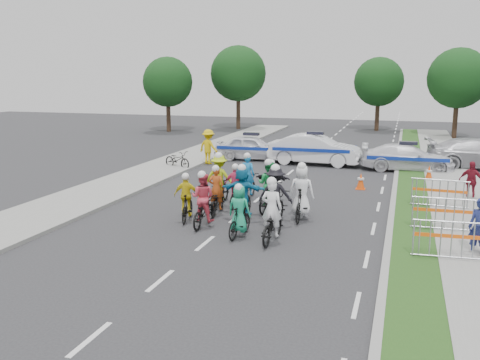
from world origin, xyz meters
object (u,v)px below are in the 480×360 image
(civilian_sedan, at_px, (480,154))
(police_car_2, at_px, (407,158))
(rider_4, at_px, (275,201))
(marshal_hiviz, at_px, (209,147))
(rider_9, at_px, (236,190))
(tree_0, at_px, (168,82))
(rider_11, at_px, (272,185))
(barrier_2, at_px, (439,195))
(spectator_2, at_px, (471,181))
(rider_0, at_px, (272,220))
(rider_3, at_px, (187,202))
(rider_2, at_px, (203,206))
(cone_0, at_px, (361,181))
(rider_12, at_px, (248,183))
(barrier_1, at_px, (445,216))
(police_car_1, at_px, (315,149))
(cone_1, at_px, (429,173))
(rider_8, at_px, (269,192))
(parked_bike, at_px, (177,160))
(rider_10, at_px, (219,184))
(tree_4, at_px, (379,82))
(tree_1, at_px, (458,78))
(tree_3, at_px, (238,74))
(rider_1, at_px, (239,216))
(rider_7, at_px, (302,198))
(rider_6, at_px, (217,198))
(barrier_0, at_px, (451,242))
(spectator_0, at_px, (480,228))

(civilian_sedan, bearing_deg, police_car_2, 107.60)
(rider_4, xyz_separation_m, marshal_hiviz, (-6.32, 10.68, 0.17))
(rider_9, distance_m, tree_0, 27.49)
(rider_9, distance_m, rider_11, 1.51)
(barrier_2, bearing_deg, spectator_2, 57.43)
(rider_0, xyz_separation_m, marshal_hiviz, (-6.64, 12.47, 0.30))
(rider_3, distance_m, civilian_sedan, 17.44)
(rider_2, distance_m, cone_0, 8.54)
(rider_12, distance_m, tree_0, 26.19)
(rider_12, xyz_separation_m, barrier_1, (7.14, -2.72, -0.05))
(rider_4, height_order, police_car_1, rider_4)
(cone_1, bearing_deg, rider_8, -126.83)
(rider_11, bearing_deg, parked_bike, -38.52)
(rider_10, distance_m, barrier_1, 8.04)
(cone_1, distance_m, tree_4, 22.76)
(rider_3, xyz_separation_m, tree_0, (-12.55, 25.88, 3.54))
(cone_1, bearing_deg, police_car_2, 111.47)
(barrier_2, distance_m, cone_1, 5.66)
(rider_2, distance_m, police_car_1, 13.19)
(barrier_1, bearing_deg, tree_1, 85.10)
(spectator_2, xyz_separation_m, tree_3, (-16.93, 23.87, 4.12))
(tree_4, bearing_deg, parked_bike, -111.49)
(rider_1, xyz_separation_m, rider_8, (0.07, 3.30, 0.05))
(rider_8, xyz_separation_m, cone_0, (2.86, 4.78, -0.37))
(rider_7, xyz_separation_m, cone_0, (1.51, 5.61, -0.43))
(rider_4, relative_size, police_car_1, 0.41)
(rider_4, height_order, cone_1, rider_4)
(police_car_1, distance_m, tree_4, 19.63)
(rider_6, xyz_separation_m, tree_1, (9.81, 26.72, 3.95))
(police_car_2, bearing_deg, tree_3, 36.13)
(rider_1, height_order, rider_3, rider_1)
(barrier_2, bearing_deg, barrier_0, -90.00)
(tree_0, bearing_deg, rider_0, -59.87)
(spectator_2, bearing_deg, rider_6, -127.97)
(rider_3, relative_size, spectator_0, 1.02)
(parked_bike, bearing_deg, police_car_2, -52.96)
(rider_0, distance_m, rider_1, 1.05)
(barrier_2, height_order, tree_3, tree_3)
(rider_4, distance_m, civilian_sedan, 15.44)
(rider_1, relative_size, rider_11, 0.98)
(barrier_1, relative_size, tree_1, 0.29)
(marshal_hiviz, height_order, tree_4, tree_4)
(rider_11, relative_size, rider_12, 0.92)
(rider_3, xyz_separation_m, rider_8, (2.28, 2.10, 0.06))
(rider_0, bearing_deg, rider_4, -77.91)
(rider_1, relative_size, rider_9, 1.00)
(tree_1, bearing_deg, barrier_0, -94.44)
(rider_2, xyz_separation_m, spectator_2, (8.63, 6.45, 0.09))
(rider_10, relative_size, parked_bike, 1.15)
(civilian_sedan, height_order, barrier_1, civilian_sedan)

